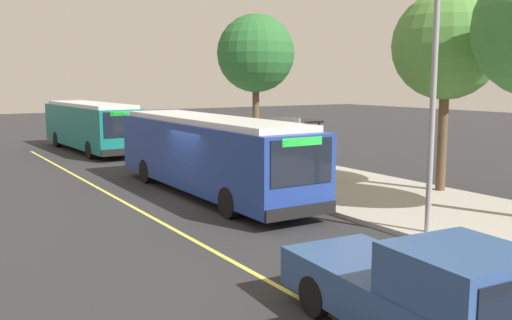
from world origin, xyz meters
The scene contains 12 objects.
ground_plane centered at (0.00, 0.00, 0.00)m, with size 120.00×120.00×0.00m, color #2B2B2D.
sidewalk_curb centered at (0.00, 6.00, 0.07)m, with size 44.00×6.40×0.15m, color #A8A399.
lane_stripe_center centered at (0.00, -2.20, 0.00)m, with size 36.00×0.14×0.01m, color #E0D64C.
transit_bus_main centered at (-0.63, 1.01, 1.62)m, with size 11.86×2.66×2.95m.
transit_bus_second centered at (-16.17, 0.97, 1.62)m, with size 11.01×3.01×2.95m.
pickup_truck centered at (12.19, -1.71, 0.86)m, with size 5.54×2.41×1.85m.
bus_shelter centered at (-1.87, 5.59, 1.92)m, with size 2.90×1.60×2.48m.
waiting_bench centered at (-1.73, 5.42, 0.63)m, with size 1.60×0.48×0.95m.
route_sign_post centered at (1.19, 3.74, 1.96)m, with size 0.44×0.08×2.80m.
street_tree_near_shelter centered at (-7.39, 7.34, 5.69)m, with size 4.10×4.10×7.61m.
street_tree_upstreet centered at (3.95, 8.53, 5.55)m, with size 4.00×4.00×7.43m.
utility_pole centered at (7.77, 3.43, 3.35)m, with size 0.16×0.16×6.40m, color gray.
Camera 1 is at (18.00, -8.61, 4.31)m, focal length 39.31 mm.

